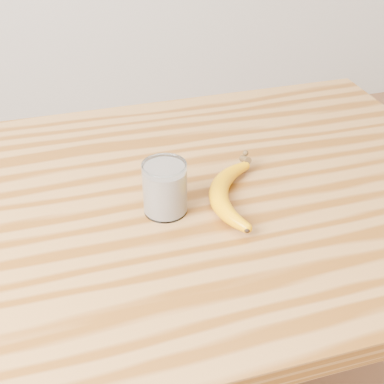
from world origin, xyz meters
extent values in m
cube|color=olive|center=(0.00, 0.00, 0.88)|extent=(1.20, 0.80, 0.04)
cylinder|color=brown|center=(0.54, 0.34, 0.43)|extent=(0.06, 0.06, 0.86)
cylinder|color=white|center=(-0.01, -0.04, 0.95)|extent=(0.08, 0.08, 0.10)
torus|color=white|center=(-0.01, -0.04, 0.99)|extent=(0.08, 0.08, 0.00)
cylinder|color=white|center=(-0.01, -0.04, 0.94)|extent=(0.07, 0.07, 0.08)
camera|label=1|loc=(-0.18, -0.77, 1.46)|focal=50.00mm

